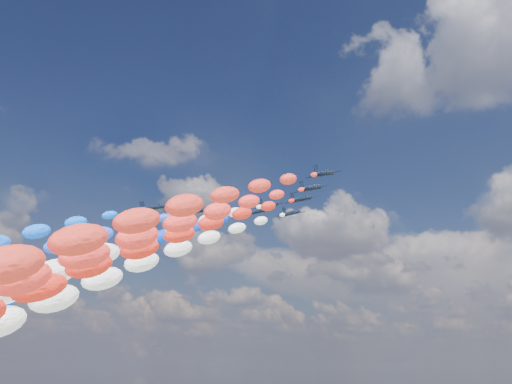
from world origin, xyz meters
The scene contains 14 objects.
jet_0 centered at (-25.75, -6.51, 104.90)m, with size 7.79×10.44×2.30m, color black, non-canonical shape.
jet_1 centered at (-17.45, 3.38, 104.90)m, with size 7.79×10.44×2.30m, color black, non-canonical shape.
jet_2 centered at (-7.32, 13.30, 104.90)m, with size 7.79×10.44×2.30m, color black, non-canonical shape.
trail_2 centered at (-7.32, -51.96, 75.58)m, with size 6.57×128.68×62.45m, color #0433DB, non-canonical shape.
jet_3 centered at (-0.33, 10.00, 104.90)m, with size 7.79×10.44×2.30m, color black, non-canonical shape.
trail_3 centered at (-0.33, -55.26, 75.58)m, with size 6.57×128.68×62.45m, color white, non-canonical shape.
jet_4 centered at (-0.56, 20.25, 104.90)m, with size 7.79×10.44×2.30m, color black, non-canonical shape.
trail_4 centered at (-0.56, -45.00, 75.58)m, with size 6.57×128.68×62.45m, color white, non-canonical shape.
jet_5 centered at (9.26, 10.24, 104.90)m, with size 7.79×10.44×2.30m, color black, non-canonical shape.
trail_5 centered at (9.26, -55.01, 75.58)m, with size 6.57×128.68×62.45m, color red, non-canonical shape.
jet_6 centered at (16.34, 3.82, 104.90)m, with size 7.79×10.44×2.30m, color black, non-canonical shape.
trail_6 centered at (16.34, -61.44, 75.58)m, with size 6.57×128.68×62.45m, color #F9312A, non-canonical shape.
jet_7 centered at (24.48, -3.58, 104.90)m, with size 7.79×10.44×2.30m, color black, non-canonical shape.
trail_7 centered at (24.48, -68.83, 75.58)m, with size 6.57×128.68×62.45m, color red, non-canonical shape.
Camera 1 is at (87.42, -108.41, 65.01)m, focal length 41.94 mm.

